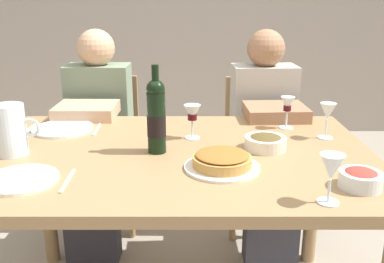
# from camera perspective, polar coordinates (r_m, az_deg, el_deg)

# --- Properties ---
(dining_table) EXTENTS (1.50, 1.00, 0.76)m
(dining_table) POSITION_cam_1_polar(r_m,az_deg,el_deg) (1.67, -1.96, -5.68)
(dining_table) COLOR #9E7A51
(dining_table) RESTS_ON ground
(wine_bottle) EXTENTS (0.07, 0.07, 0.33)m
(wine_bottle) POSITION_cam_1_polar(r_m,az_deg,el_deg) (1.59, -4.64, 2.00)
(wine_bottle) COLOR black
(wine_bottle) RESTS_ON dining_table
(water_pitcher) EXTENTS (0.17, 0.12, 0.19)m
(water_pitcher) POSITION_cam_1_polar(r_m,az_deg,el_deg) (1.72, -22.82, -0.14)
(water_pitcher) COLOR silver
(water_pitcher) RESTS_ON dining_table
(baked_tart) EXTENTS (0.26, 0.26, 0.06)m
(baked_tart) POSITION_cam_1_polar(r_m,az_deg,el_deg) (1.47, 4.16, -3.94)
(baked_tart) COLOR white
(baked_tart) RESTS_ON dining_table
(salad_bowl) EXTENTS (0.13, 0.13, 0.06)m
(salad_bowl) POSITION_cam_1_polar(r_m,az_deg,el_deg) (1.42, 21.62, -5.81)
(salad_bowl) COLOR silver
(salad_bowl) RESTS_ON dining_table
(olive_bowl) EXTENTS (0.16, 0.16, 0.06)m
(olive_bowl) POSITION_cam_1_polar(r_m,az_deg,el_deg) (1.67, 9.89, -1.35)
(olive_bowl) COLOR silver
(olive_bowl) RESTS_ON dining_table
(wine_glass_left_diner) EXTENTS (0.07, 0.07, 0.15)m
(wine_glass_left_diner) POSITION_cam_1_polar(r_m,az_deg,el_deg) (1.84, 17.72, 2.35)
(wine_glass_left_diner) COLOR silver
(wine_glass_left_diner) RESTS_ON dining_table
(wine_glass_right_diner) EXTENTS (0.06, 0.06, 0.14)m
(wine_glass_right_diner) POSITION_cam_1_polar(r_m,az_deg,el_deg) (1.94, 12.71, 3.32)
(wine_glass_right_diner) COLOR silver
(wine_glass_right_diner) RESTS_ON dining_table
(wine_glass_centre) EXTENTS (0.07, 0.07, 0.14)m
(wine_glass_centre) POSITION_cam_1_polar(r_m,az_deg,el_deg) (1.75, 0.18, 2.29)
(wine_glass_centre) COLOR silver
(wine_glass_centre) RESTS_ON dining_table
(wine_glass_spare) EXTENTS (0.07, 0.07, 0.15)m
(wine_glass_spare) POSITION_cam_1_polar(r_m,az_deg,el_deg) (1.27, 18.17, -4.77)
(wine_glass_spare) COLOR silver
(wine_glass_spare) RESTS_ON dining_table
(dinner_plate_left_setting) EXTENTS (0.24, 0.24, 0.01)m
(dinner_plate_left_setting) POSITION_cam_1_polar(r_m,az_deg,el_deg) (1.48, -21.69, -5.92)
(dinner_plate_left_setting) COLOR white
(dinner_plate_left_setting) RESTS_ON dining_table
(dinner_plate_right_setting) EXTENTS (0.26, 0.26, 0.01)m
(dinner_plate_right_setting) POSITION_cam_1_polar(r_m,az_deg,el_deg) (1.97, -16.65, 0.38)
(dinner_plate_right_setting) COLOR silver
(dinner_plate_right_setting) RESTS_ON dining_table
(knife_left_setting) EXTENTS (0.01, 0.18, 0.00)m
(knife_left_setting) POSITION_cam_1_polar(r_m,az_deg,el_deg) (1.44, -16.08, -6.26)
(knife_left_setting) COLOR silver
(knife_left_setting) RESTS_ON dining_table
(knife_right_setting) EXTENTS (0.02, 0.18, 0.00)m
(knife_right_setting) POSITION_cam_1_polar(r_m,az_deg,el_deg) (1.94, -12.39, 0.29)
(knife_right_setting) COLOR silver
(knife_right_setting) RESTS_ON dining_table
(spoon_right_setting) EXTENTS (0.02, 0.16, 0.00)m
(spoon_right_setting) POSITION_cam_1_polar(r_m,az_deg,el_deg) (2.02, -20.71, 0.28)
(spoon_right_setting) COLOR silver
(spoon_right_setting) RESTS_ON dining_table
(chair_left) EXTENTS (0.41, 0.41, 0.87)m
(chair_left) POSITION_cam_1_polar(r_m,az_deg,el_deg) (2.61, -11.11, -1.21)
(chair_left) COLOR #9E7A51
(chair_left) RESTS_ON ground
(diner_left) EXTENTS (0.34, 0.50, 1.16)m
(diner_left) POSITION_cam_1_polar(r_m,az_deg,el_deg) (2.36, -12.41, -0.32)
(diner_left) COLOR gray
(diner_left) RESTS_ON ground
(chair_right) EXTENTS (0.42, 0.42, 0.87)m
(chair_right) POSITION_cam_1_polar(r_m,az_deg,el_deg) (2.57, 8.77, -1.41)
(chair_right) COLOR #9E7A51
(chair_right) RESTS_ON ground
(diner_right) EXTENTS (0.35, 0.51, 1.16)m
(diner_right) POSITION_cam_1_polar(r_m,az_deg,el_deg) (2.31, 9.98, -0.52)
(diner_right) COLOR #B7B2A8
(diner_right) RESTS_ON ground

